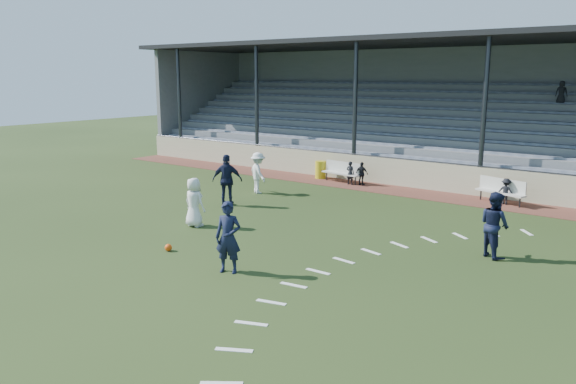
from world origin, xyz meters
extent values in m
plane|color=#243616|center=(0.00, 0.00, 0.00)|extent=(90.00, 90.00, 0.00)
cube|color=#582C23|center=(0.00, 10.50, 0.01)|extent=(34.00, 2.00, 0.02)
cube|color=beige|center=(0.00, 11.55, 0.60)|extent=(34.00, 0.18, 1.20)
cube|color=beige|center=(-3.03, 10.56, 0.45)|extent=(2.03, 0.65, 0.06)
cube|color=beige|center=(-3.03, 10.78, 0.70)|extent=(1.99, 0.31, 0.54)
cylinder|color=#2C2E33|center=(-3.87, 10.66, 0.22)|extent=(0.06, 0.06, 0.40)
cylinder|color=#2C2E33|center=(-2.19, 10.45, 0.22)|extent=(0.06, 0.06, 0.40)
cube|color=beige|center=(4.17, 10.61, 0.45)|extent=(2.03, 0.96, 0.06)
cube|color=beige|center=(4.17, 10.83, 0.70)|extent=(1.93, 0.64, 0.54)
cylinder|color=#2C2E33|center=(3.36, 10.85, 0.22)|extent=(0.06, 0.06, 0.40)
cylinder|color=#2C2E33|center=(4.99, 10.36, 0.22)|extent=(0.06, 0.06, 0.40)
cylinder|color=gold|center=(-4.40, 10.92, 0.44)|extent=(0.52, 0.52, 0.83)
sphere|color=#EF4D0E|center=(-1.51, -1.15, 0.10)|extent=(0.21, 0.21, 0.21)
imported|color=white|center=(-2.87, 1.18, 0.81)|extent=(0.80, 0.52, 1.62)
imported|color=#121832|center=(1.06, -1.39, 0.92)|extent=(0.79, 0.67, 1.83)
imported|color=#121832|center=(6.00, 3.91, 0.91)|extent=(1.12, 1.07, 1.83)
imported|color=white|center=(-4.62, 6.53, 0.87)|extent=(1.29, 1.08, 1.73)
imported|color=#121832|center=(-4.12, 4.10, 0.98)|extent=(1.23, 1.02, 1.96)
imported|color=black|center=(-2.43, 10.40, 0.55)|extent=(0.39, 0.26, 1.06)
imported|color=black|center=(-1.96, 10.62, 0.55)|extent=(0.62, 0.26, 1.05)
imported|color=black|center=(4.39, 10.59, 0.53)|extent=(0.66, 0.39, 1.01)
cube|color=slate|center=(0.00, 12.10, 0.60)|extent=(34.00, 0.80, 1.20)
cube|color=gray|center=(0.00, 12.20, 1.25)|extent=(33.00, 0.28, 0.10)
cube|color=slate|center=(0.00, 12.90, 0.80)|extent=(34.00, 0.80, 1.60)
cube|color=gray|center=(0.00, 13.00, 1.65)|extent=(33.00, 0.28, 0.10)
cube|color=slate|center=(0.00, 13.70, 1.00)|extent=(34.00, 0.80, 2.00)
cube|color=gray|center=(0.00, 13.80, 2.05)|extent=(33.00, 0.28, 0.10)
cube|color=slate|center=(0.00, 14.50, 1.20)|extent=(34.00, 0.80, 2.40)
cube|color=gray|center=(0.00, 14.60, 2.45)|extent=(33.00, 0.28, 0.10)
cube|color=slate|center=(0.00, 15.30, 1.40)|extent=(34.00, 0.80, 2.80)
cube|color=gray|center=(0.00, 15.40, 2.85)|extent=(33.00, 0.28, 0.10)
cube|color=slate|center=(0.00, 16.10, 1.60)|extent=(34.00, 0.80, 3.20)
cube|color=gray|center=(0.00, 16.20, 3.25)|extent=(33.00, 0.28, 0.10)
cube|color=slate|center=(0.00, 16.90, 1.80)|extent=(34.00, 0.80, 3.60)
cube|color=gray|center=(0.00, 17.00, 3.65)|extent=(33.00, 0.28, 0.10)
cube|color=slate|center=(0.00, 17.70, 2.00)|extent=(34.00, 0.80, 4.00)
cube|color=gray|center=(0.00, 17.80, 4.05)|extent=(33.00, 0.28, 0.10)
cube|color=slate|center=(0.00, 18.50, 2.20)|extent=(34.00, 0.80, 4.40)
cube|color=gray|center=(0.00, 18.60, 4.45)|extent=(33.00, 0.28, 0.10)
cube|color=slate|center=(0.00, 19.10, 3.20)|extent=(34.00, 0.40, 6.40)
cube|color=slate|center=(-16.85, 15.50, 3.20)|extent=(0.30, 7.80, 6.40)
cube|color=black|center=(0.00, 15.20, 6.50)|extent=(34.60, 9.00, 0.22)
cylinder|color=#2C2E33|center=(-15.00, 11.65, 3.25)|extent=(0.20, 0.20, 6.50)
cylinder|color=#2C2E33|center=(-9.00, 11.65, 3.25)|extent=(0.20, 0.20, 6.50)
cylinder|color=#2C2E33|center=(-3.00, 11.65, 3.25)|extent=(0.20, 0.20, 6.50)
cylinder|color=#2C2E33|center=(3.00, 11.65, 3.25)|extent=(0.20, 0.20, 6.50)
cylinder|color=#2C2E33|center=(0.00, 11.55, 1.25)|extent=(34.00, 0.05, 0.05)
imported|color=black|center=(4.73, 16.94, 4.13)|extent=(0.53, 0.35, 1.06)
cube|color=white|center=(6.12, 7.01, 0.01)|extent=(0.54, 0.61, 0.01)
cube|color=white|center=(5.29, 6.22, 0.01)|extent=(0.59, 0.56, 0.01)
cube|color=white|center=(4.57, 5.34, 0.01)|extent=(0.64, 0.51, 0.01)
cube|color=white|center=(3.96, 4.38, 0.01)|extent=(0.67, 0.44, 0.01)
cube|color=white|center=(3.48, 3.34, 0.01)|extent=(0.70, 0.37, 0.01)
cube|color=white|center=(3.13, 2.26, 0.01)|extent=(0.71, 0.29, 0.01)
cube|color=white|center=(2.92, 1.14, 0.01)|extent=(0.71, 0.21, 0.01)
cube|color=white|center=(2.85, 0.00, 0.01)|extent=(0.70, 0.12, 0.01)
cube|color=white|center=(2.92, -1.14, 0.01)|extent=(0.71, 0.21, 0.01)
cube|color=white|center=(3.13, -2.26, 0.01)|extent=(0.71, 0.29, 0.01)
cube|color=white|center=(3.48, -3.34, 0.01)|extent=(0.70, 0.37, 0.01)
cube|color=white|center=(3.96, -4.38, 0.01)|extent=(0.67, 0.44, 0.01)
cube|color=white|center=(4.57, -5.34, 0.01)|extent=(0.64, 0.51, 0.01)
camera|label=1|loc=(10.42, -11.29, 4.92)|focal=35.00mm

